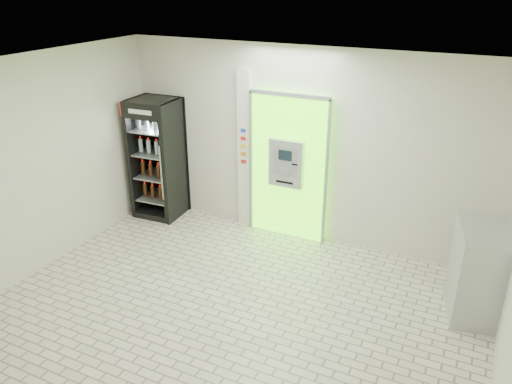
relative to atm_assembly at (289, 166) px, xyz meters
The scene contains 6 objects.
ground 2.69m from the atm_assembly, 85.26° to the right, with size 6.00×6.00×0.00m, color beige.
room_shell 2.51m from the atm_assembly, 85.26° to the right, with size 6.00×6.00×6.00m.
atm_assembly is the anchor object (origin of this frame).
pillar 0.79m from the atm_assembly, behind, with size 0.22×0.11×2.60m.
beverage_cooler 2.32m from the atm_assembly, behind, with size 0.81×0.75×2.05m.
steel_cabinet 3.10m from the atm_assembly, 17.79° to the right, with size 0.75×0.97×1.17m.
Camera 1 is at (2.50, -4.34, 3.92)m, focal length 35.00 mm.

